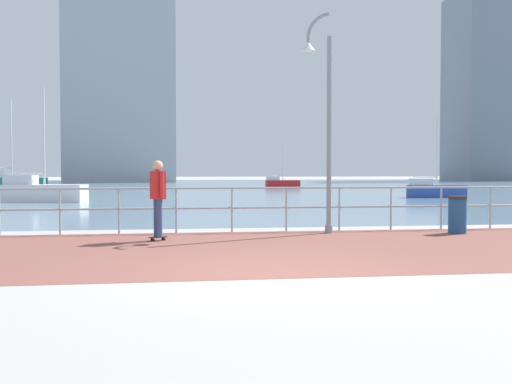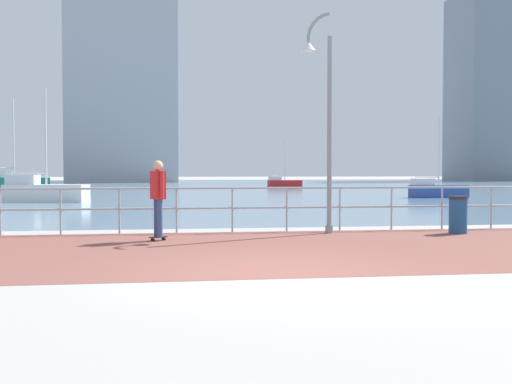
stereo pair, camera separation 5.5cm
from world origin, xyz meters
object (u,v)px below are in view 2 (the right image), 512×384
sailboat_red (43,191)px  lamppost (323,112)px  sailboat_gray (284,183)px  skateboarder (158,192)px  sailboat_teal (437,190)px  trash_bin (458,215)px  sailboat_yellow (12,183)px

sailboat_red → lamppost: bearing=-58.1°
lamppost → sailboat_gray: bearing=80.8°
skateboarder → sailboat_teal: size_ratio=0.38×
skateboarder → sailboat_teal: sailboat_teal is taller
lamppost → sailboat_red: size_ratio=0.96×
lamppost → sailboat_gray: (6.46, 40.12, -2.60)m
sailboat_teal → sailboat_gray: 22.43m
skateboarder → trash_bin: bearing=4.1°
trash_bin → sailboat_teal: (8.17, 18.83, -0.02)m
lamppost → skateboarder: bearing=-164.7°
skateboarder → sailboat_gray: bearing=75.7°
sailboat_teal → sailboat_yellow: 30.30m
lamppost → skateboarder: size_ratio=3.06×
lamppost → sailboat_gray: size_ratio=1.23×
skateboarder → sailboat_gray: size_ratio=0.40×
skateboarder → sailboat_yellow: (-11.66, 32.83, -0.41)m
trash_bin → sailboat_yellow: size_ratio=0.13×
skateboarder → sailboat_yellow: 34.84m
trash_bin → sailboat_gray: size_ratio=0.21×
trash_bin → sailboat_gray: bearing=85.5°
trash_bin → sailboat_red: bearing=128.5°
sailboat_teal → sailboat_red: bearing=-174.8°
lamppost → trash_bin: size_ratio=5.87×
sailboat_gray → sailboat_yellow: 23.69m
sailboat_teal → sailboat_gray: (-4.99, 21.87, -0.03)m
skateboarder → sailboat_red: (-6.12, 17.41, -0.53)m
sailboat_teal → trash_bin: bearing=-113.4°
skateboarder → trash_bin: size_ratio=1.92×
sailboat_red → sailboat_teal: (21.60, 1.95, -0.10)m
sailboat_yellow → trash_bin: bearing=-59.6°
sailboat_red → sailboat_teal: bearing=5.2°
sailboat_teal → sailboat_yellow: size_ratio=0.68×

